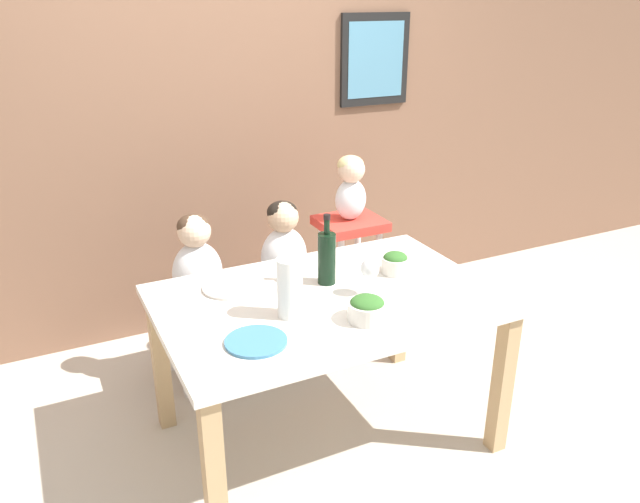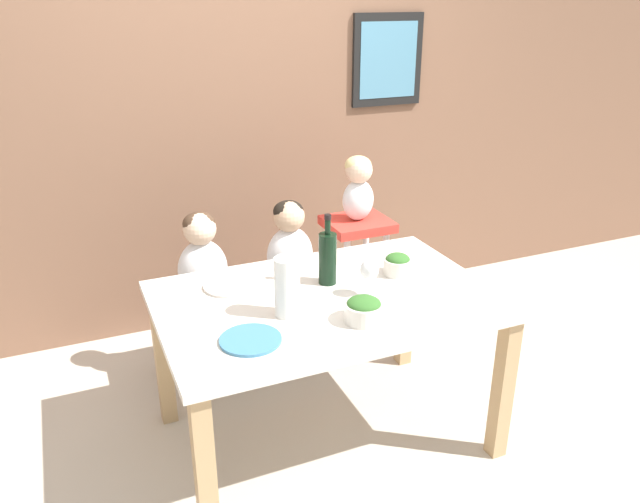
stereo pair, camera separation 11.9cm
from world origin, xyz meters
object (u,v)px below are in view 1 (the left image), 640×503
Objects in this scene: chair_far_center at (285,296)px; dinner_plate_front_left at (256,341)px; person_child_left at (196,259)px; person_baby_right at (351,184)px; paper_towel_roll at (290,288)px; chair_far_left at (201,314)px; salad_bowl_large at (367,308)px; wine_bottle at (327,257)px; salad_bowl_small at (395,263)px; dinner_plate_back_left at (229,288)px; person_child_center at (284,243)px; chair_right_highchair at (350,249)px; wine_glass_near at (370,269)px.

dinner_plate_front_left is at bearing -118.37° from chair_far_center.
person_child_left is 1.31× the size of person_baby_right.
chair_far_left is at bearing 101.16° from paper_towel_roll.
chair_far_center is at bearing 86.64° from salad_bowl_large.
wine_bottle reaches higher than chair_far_left.
salad_bowl_large reaches higher than chair_far_center.
salad_bowl_small is 0.55× the size of dinner_plate_back_left.
person_baby_right is at bearing 53.38° from wine_bottle.
salad_bowl_large reaches higher than dinner_plate_front_left.
dinner_plate_front_left is (-0.51, -0.95, 0.04)m from person_child_center.
chair_right_highchair is 0.89m from wine_glass_near.
dinner_plate_front_left is at bearing -164.05° from wine_glass_near.
dinner_plate_front_left is at bearing -92.37° from person_child_left.
person_child_left is (-0.47, 0.00, 0.31)m from chair_far_center.
wine_bottle is 0.34m from salad_bowl_small.
paper_towel_roll is 0.31m from salad_bowl_large.
person_baby_right is at bearing 0.03° from person_child_left.
person_baby_right reaches higher than chair_right_highchair.
person_child_center reaches higher than dinner_plate_back_left.
chair_right_highchair reaches higher than dinner_plate_front_left.
paper_towel_roll is at bearing -67.10° from dinner_plate_back_left.
dinner_plate_back_left is (-0.40, 0.50, -0.04)m from salad_bowl_large.
person_baby_right reaches higher than chair_far_left.
salad_bowl_large and salad_bowl_small have the same top height.
chair_far_left is 0.96× the size of person_child_center.
person_baby_right reaches higher than salad_bowl_large.
paper_towel_roll is at bearing -111.14° from person_child_center.
dinner_plate_back_left is at bearing 162.61° from wine_bottle.
paper_towel_roll is at bearing -176.19° from wine_glass_near.
person_child_center is 2.01× the size of dinner_plate_back_left.
salad_bowl_small is (0.75, -0.64, 0.39)m from chair_far_left.
person_child_center is 1.31× the size of person_baby_right.
person_baby_right is (0.00, 0.00, 0.38)m from chair_right_highchair.
person_child_left is at bearing 101.14° from paper_towel_roll.
wine_glass_near is at bearing -113.20° from person_baby_right.
salad_bowl_small reaches higher than dinner_plate_front_left.
wine_glass_near is (-0.34, -0.78, -0.12)m from person_baby_right.
wine_bottle is 0.34m from paper_towel_roll.
chair_right_highchair is at bearing -90.00° from person_baby_right.
chair_far_left is at bearing 87.63° from dinner_plate_front_left.
salad_bowl_large is (-0.06, -0.97, 0.39)m from chair_far_center.
chair_far_left is 0.59× the size of chair_right_highchair.
wine_bottle is at bearing -54.66° from person_child_left.
wine_bottle is 2.04× the size of salad_bowl_large.
chair_right_highchair is at bearing 46.09° from dinner_plate_front_left.
wine_glass_near is 1.27× the size of salad_bowl_small.
wine_bottle is at bearing 121.04° from wine_glass_near.
salad_bowl_small reaches higher than dinner_plate_back_left.
wine_bottle reaches higher than dinner_plate_front_left.
chair_far_left is 1.05m from wine_glass_near.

